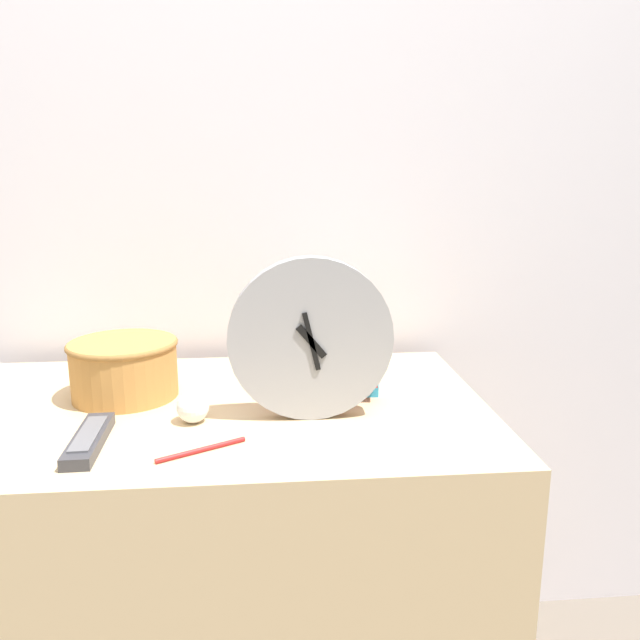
% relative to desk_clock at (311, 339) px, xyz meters
% --- Properties ---
extents(wall_back, '(6.00, 0.04, 2.40)m').
position_rel_desk_clock_xyz_m(wall_back, '(-0.18, 0.46, 0.28)').
color(wall_back, silver).
rests_on(wall_back, ground_plane).
extents(desk, '(1.05, 0.63, 0.77)m').
position_rel_desk_clock_xyz_m(desk, '(-0.18, 0.08, -0.53)').
color(desk, tan).
rests_on(desk, ground_plane).
extents(desk_clock, '(0.29, 0.04, 0.29)m').
position_rel_desk_clock_xyz_m(desk_clock, '(0.00, 0.00, 0.00)').
color(desk_clock, '#99999E').
rests_on(desk_clock, desk).
extents(book_stack, '(0.25, 0.21, 0.15)m').
position_rel_desk_clock_xyz_m(book_stack, '(0.05, 0.17, -0.07)').
color(book_stack, '#2D9ED1').
rests_on(book_stack, desk).
extents(basket, '(0.21, 0.21, 0.11)m').
position_rel_desk_clock_xyz_m(basket, '(-0.36, 0.14, -0.08)').
color(basket, '#B27A3D').
rests_on(basket, desk).
extents(tv_remote, '(0.05, 0.19, 0.02)m').
position_rel_desk_clock_xyz_m(tv_remote, '(-0.37, -0.09, -0.13)').
color(tv_remote, '#333338').
rests_on(tv_remote, desk).
extents(crumpled_paper_ball, '(0.06, 0.06, 0.06)m').
position_rel_desk_clock_xyz_m(crumpled_paper_ball, '(-0.21, -0.00, -0.12)').
color(crumpled_paper_ball, white).
rests_on(crumpled_paper_ball, desk).
extents(pen, '(0.14, 0.08, 0.01)m').
position_rel_desk_clock_xyz_m(pen, '(-0.19, -0.13, -0.14)').
color(pen, '#B21E1E').
rests_on(pen, desk).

